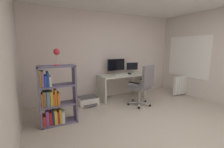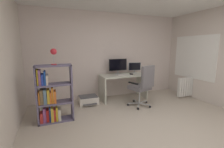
# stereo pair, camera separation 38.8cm
# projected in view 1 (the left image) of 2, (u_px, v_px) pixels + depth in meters

# --- Properties ---
(ground_plane) EXTENTS (4.69, 5.04, 0.02)m
(ground_plane) POSITION_uv_depth(u_px,v_px,m) (168.00, 136.00, 2.80)
(ground_plane) COLOR #BEB0A0
(ground_plane) RESTS_ON ground
(wall_back) EXTENTS (4.69, 0.10, 2.55)m
(wall_back) POSITION_uv_depth(u_px,v_px,m) (107.00, 56.00, 4.84)
(wall_back) COLOR silver
(wall_back) RESTS_ON ground
(window_pane) EXTENTS (0.01, 1.35, 1.20)m
(window_pane) POSITION_uv_depth(u_px,v_px,m) (188.00, 57.00, 4.95)
(window_pane) COLOR white
(window_frame) EXTENTS (0.02, 1.43, 1.28)m
(window_frame) POSITION_uv_depth(u_px,v_px,m) (188.00, 57.00, 4.95)
(window_frame) COLOR white
(desk) EXTENTS (1.35, 0.65, 0.74)m
(desk) POSITION_uv_depth(u_px,v_px,m) (122.00, 81.00, 4.71)
(desk) COLOR silver
(desk) RESTS_ON ground
(monitor_main) EXTENTS (0.56, 0.18, 0.46)m
(monitor_main) POSITION_uv_depth(u_px,v_px,m) (116.00, 65.00, 4.69)
(monitor_main) COLOR #B2B5B7
(monitor_main) RESTS_ON desk
(monitor_secondary) EXTENTS (0.40, 0.18, 0.34)m
(monitor_secondary) POSITION_uv_depth(u_px,v_px,m) (132.00, 67.00, 4.96)
(monitor_secondary) COLOR #B2B5B7
(monitor_secondary) RESTS_ON desk
(keyboard) EXTENTS (0.35, 0.14, 0.02)m
(keyboard) POSITION_uv_depth(u_px,v_px,m) (121.00, 75.00, 4.60)
(keyboard) COLOR silver
(keyboard) RESTS_ON desk
(computer_mouse) EXTENTS (0.07, 0.10, 0.03)m
(computer_mouse) POSITION_uv_depth(u_px,v_px,m) (129.00, 74.00, 4.72)
(computer_mouse) COLOR black
(computer_mouse) RESTS_ON desk
(office_chair) EXTENTS (0.63, 0.67, 1.09)m
(office_chair) POSITION_uv_depth(u_px,v_px,m) (143.00, 84.00, 4.10)
(office_chair) COLOR #B7BABC
(office_chair) RESTS_ON ground
(bookshelf) EXTENTS (0.71, 0.29, 1.20)m
(bookshelf) POSITION_uv_depth(u_px,v_px,m) (54.00, 99.00, 3.11)
(bookshelf) COLOR slate
(bookshelf) RESTS_ON ground
(desk_lamp) EXTENTS (0.13, 0.12, 0.32)m
(desk_lamp) POSITION_uv_depth(u_px,v_px,m) (57.00, 53.00, 3.00)
(desk_lamp) COLOR red
(desk_lamp) RESTS_ON bookshelf
(printer) EXTENTS (0.51, 0.45, 0.23)m
(printer) POSITION_uv_depth(u_px,v_px,m) (88.00, 101.00, 4.25)
(printer) COLOR silver
(printer) RESTS_ON ground
(radiator) EXTENTS (0.84, 0.10, 0.57)m
(radiator) POSITION_uv_depth(u_px,v_px,m) (184.00, 85.00, 5.06)
(radiator) COLOR white
(radiator) RESTS_ON ground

